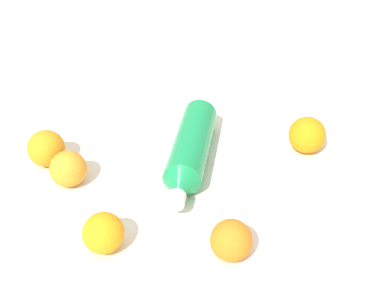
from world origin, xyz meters
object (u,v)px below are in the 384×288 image
at_px(water_bottle, 190,151).
at_px(orange_3, 68,169).
at_px(orange_0, 307,135).
at_px(orange_2, 104,233).
at_px(orange_4, 46,148).
at_px(orange_1, 231,240).

height_order(water_bottle, orange_3, water_bottle).
bearing_deg(orange_0, orange_3, 104.10).
relative_size(water_bottle, orange_2, 4.39).
bearing_deg(orange_4, orange_2, -145.49).
relative_size(water_bottle, orange_4, 4.04).
bearing_deg(orange_4, orange_1, -123.16).
height_order(orange_0, orange_4, orange_0).
xyz_separation_m(water_bottle, orange_3, (-0.07, 0.25, -0.00)).
bearing_deg(orange_1, orange_0, -30.25).
bearing_deg(orange_2, orange_1, -93.15).
height_order(water_bottle, orange_4, orange_4).
bearing_deg(orange_4, water_bottle, -89.98).
bearing_deg(orange_3, water_bottle, -75.04).
xyz_separation_m(water_bottle, orange_1, (-0.25, -0.08, -0.00)).
relative_size(water_bottle, orange_1, 4.39).
distance_m(orange_1, orange_2, 0.22).
bearing_deg(orange_2, water_bottle, -31.02).
xyz_separation_m(orange_2, orange_3, (0.17, 0.10, 0.00)).
distance_m(water_bottle, orange_3, 0.26).
height_order(water_bottle, orange_1, water_bottle).
distance_m(water_bottle, orange_2, 0.28).
relative_size(water_bottle, orange_0, 3.92).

